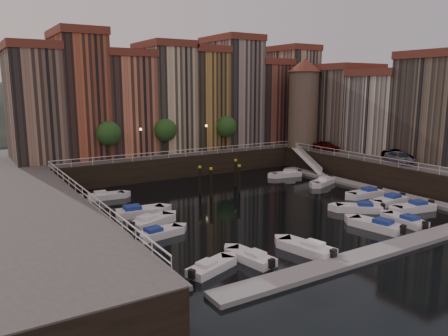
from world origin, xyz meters
TOP-DOWN VIEW (x-y plane):
  - ground at (0.00, 0.00)m, footprint 200.00×200.00m
  - quay_far at (0.00, 26.00)m, footprint 80.00×20.00m
  - quay_right at (28.00, -2.00)m, footprint 20.00×36.00m
  - dock_left at (-16.20, -1.00)m, footprint 2.00×28.00m
  - dock_right at (16.20, -1.00)m, footprint 2.00×28.00m
  - dock_near at (0.00, -17.00)m, footprint 30.00×2.00m
  - mountains at (1.72, 110.00)m, footprint 145.00×100.00m
  - far_terrace at (3.31, 23.50)m, footprint 48.70×10.30m
  - right_terrace at (26.50, 3.80)m, footprint 9.30×24.30m
  - corner_tower at (20.00, 14.50)m, footprint 5.20×5.20m
  - promenade_trees at (-1.33, 18.20)m, footprint 21.20×3.20m
  - street_lamps at (-1.00, 17.20)m, footprint 10.36×0.36m
  - railings at (0.00, 4.88)m, footprint 36.08×34.04m
  - gangway at (17.10, 10.00)m, footprint 2.78×8.32m
  - mooring_pilings at (-0.25, 5.96)m, footprint 6.47×3.79m
  - boat_left_0 at (-12.80, -13.06)m, footprint 4.17×2.68m
  - boat_left_1 at (-13.10, -4.64)m, footprint 4.52×2.24m
  - boat_left_2 at (-12.43, -1.42)m, footprint 4.96×3.30m
  - boat_left_3 at (-12.35, 2.14)m, footprint 5.32×2.28m
  - boat_left_4 at (-13.20, 10.41)m, footprint 4.50×2.08m
  - boat_right_0 at (12.47, -11.18)m, footprint 4.98×2.55m
  - boat_right_1 at (12.59, -8.11)m, footprint 4.92×2.01m
  - boat_right_2 at (12.96, -4.52)m, footprint 4.83×1.98m
  - boat_right_3 at (13.24, 2.71)m, footprint 4.67×3.06m
  - boat_right_4 at (12.52, 9.17)m, footprint 4.62×2.31m
  - boat_near_0 at (-9.42, -13.14)m, footprint 2.23×4.36m
  - boat_near_1 at (-4.75, -14.04)m, footprint 2.69×4.95m
  - boat_near_2 at (4.42, -13.13)m, footprint 2.69×5.10m
  - boat_near_3 at (7.85, -13.50)m, footprint 1.94×4.59m
  - car_a at (20.08, 9.26)m, footprint 2.10×4.43m
  - car_b at (21.99, -1.99)m, footprint 2.30×4.49m
  - car_c at (20.30, -3.37)m, footprint 3.28×5.17m
  - boat_extra_425 at (7.55, -8.39)m, footprint 4.57×4.18m

SIDE VIEW (x-z plane):
  - ground at x=0.00m, z-range 0.00..0.00m
  - dock_left at x=-16.20m, z-range 0.00..0.35m
  - dock_right at x=16.20m, z-range 0.00..0.35m
  - dock_near at x=0.00m, z-range 0.00..0.35m
  - boat_left_0 at x=-12.80m, z-range -0.15..0.79m
  - boat_near_0 at x=-9.42m, z-range -0.16..0.82m
  - boat_left_1 at x=-13.10m, z-range -0.17..0.85m
  - boat_left_4 at x=-13.20m, z-range -0.17..0.85m
  - boat_right_4 at x=12.52m, z-range -0.17..0.87m
  - boat_near_3 at x=7.85m, z-range -0.17..0.87m
  - boat_right_3 at x=13.24m, z-range -0.17..0.88m
  - boat_extra_425 at x=7.55m, z-range -0.18..0.92m
  - boat_right_2 at x=12.96m, z-range -0.18..0.92m
  - boat_near_1 at x=-4.75m, z-range -0.18..0.93m
  - boat_right_0 at x=12.47m, z-range -0.18..0.93m
  - boat_right_1 at x=12.59m, z-range -0.18..0.94m
  - boat_left_2 at x=-12.43m, z-range -0.18..0.94m
  - boat_near_2 at x=4.42m, z-range -0.19..0.96m
  - boat_left_3 at x=-12.35m, z-range -0.20..1.01m
  - quay_far at x=0.00m, z-range 0.00..3.00m
  - quay_right at x=28.00m, z-range 0.00..3.00m
  - mooring_pilings at x=-0.25m, z-range -0.24..3.54m
  - gangway at x=17.10m, z-range 0.05..3.78m
  - car_c at x=20.30m, z-range 3.00..4.40m
  - car_b at x=21.99m, z-range 3.00..4.41m
  - car_a at x=20.08m, z-range 3.00..4.46m
  - railings at x=0.00m, z-range 3.53..4.05m
  - street_lamps at x=-1.00m, z-range 3.81..7.99m
  - promenade_trees at x=-1.33m, z-range 3.98..9.18m
  - mountains at x=1.72m, z-range -1.08..16.92m
  - right_terrace at x=26.50m, z-range 2.56..16.56m
  - corner_tower at x=20.00m, z-range 3.29..17.09m
  - far_terrace at x=3.31m, z-range 2.20..19.70m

